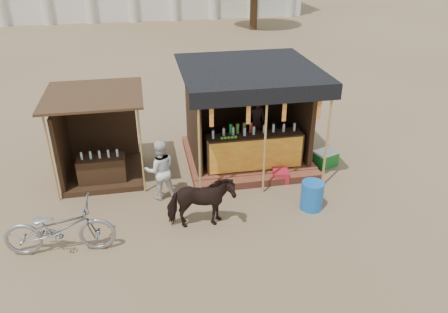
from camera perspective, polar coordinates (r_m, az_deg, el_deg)
name	(u,v)px	position (r m, az deg, el deg)	size (l,w,h in m)	color
ground	(238,233)	(9.78, 1.82, -9.99)	(120.00, 120.00, 0.00)	#846B4C
main_stall	(247,128)	(12.31, 3.08, 3.77)	(3.60, 3.61, 2.78)	brown
secondary_stall	(95,148)	(12.03, -16.53, 1.13)	(2.40, 2.40, 2.38)	#331E12
cow	(201,203)	(9.65, -3.05, -6.08)	(0.67, 1.48, 1.25)	black
motorbike	(59,228)	(9.56, -20.71, -8.73)	(0.77, 2.22, 1.16)	gray
bystander	(160,170)	(10.73, -8.35, -1.72)	(0.75, 0.59, 1.55)	silver
blue_barrel	(312,195)	(10.61, 11.42, -5.01)	(0.53, 0.53, 0.70)	#175DB2
red_crate	(280,176)	(11.68, 7.39, -2.53)	(0.41, 0.43, 0.32)	#A61B2B
cooler	(326,158)	(12.65, 13.13, -0.22)	(0.75, 0.64, 0.46)	#176B23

